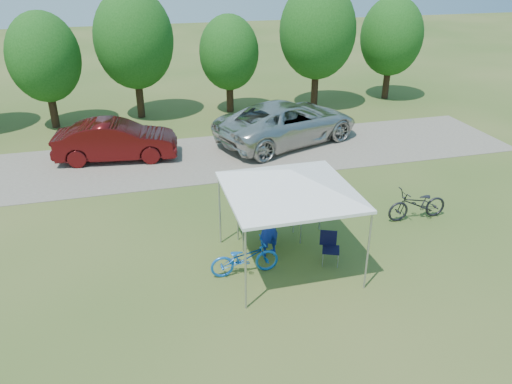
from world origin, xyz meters
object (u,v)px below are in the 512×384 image
at_px(folding_table, 269,221).
at_px(cyclist, 269,227).
at_px(minivan, 288,122).
at_px(sedan, 116,140).
at_px(bike_blue, 245,258).
at_px(bike_dark, 418,204).
at_px(cooler, 259,215).
at_px(folding_chair, 330,244).

height_order(folding_table, cyclist, cyclist).
height_order(minivan, sedan, minivan).
height_order(folding_table, bike_blue, bike_blue).
xyz_separation_m(bike_dark, minivan, (-1.70, 7.62, 0.40)).
bearing_deg(cooler, folding_table, -0.00).
distance_m(folding_table, cyclist, 0.66).
height_order(cooler, bike_dark, cooler).
xyz_separation_m(cooler, bike_dark, (5.08, 0.13, -0.41)).
distance_m(cyclist, sedan, 9.06).
xyz_separation_m(folding_chair, cooler, (-1.57, 1.36, 0.41)).
bearing_deg(folding_chair, cyclist, 176.39).
xyz_separation_m(folding_chair, sedan, (-5.34, 8.94, 0.28)).
distance_m(folding_table, sedan, 8.61).
bearing_deg(cyclist, bike_dark, 168.22).
bearing_deg(bike_blue, folding_table, -38.13).
distance_m(bike_blue, bike_dark, 6.00).
height_order(cyclist, bike_dark, cyclist).
height_order(folding_table, bike_dark, bike_dark).
relative_size(cyclist, minivan, 0.27).
height_order(folding_chair, sedan, sedan).
height_order(bike_dark, sedan, sedan).
xyz_separation_m(folding_table, bike_blue, (-1.04, -1.33, -0.22)).
xyz_separation_m(minivan, sedan, (-7.15, -0.17, -0.11)).
xyz_separation_m(folding_chair, bike_dark, (3.51, 1.49, -0.01)).
distance_m(bike_dark, minivan, 7.82).
relative_size(folding_chair, minivan, 0.14).
bearing_deg(folding_chair, minivan, 102.21).
bearing_deg(cooler, cyclist, -81.15).
bearing_deg(cyclist, minivan, -131.59).
bearing_deg(bike_blue, cooler, -29.34).
distance_m(minivan, sedan, 7.15).
relative_size(folding_chair, sedan, 0.18).
xyz_separation_m(cyclist, bike_blue, (-0.84, -0.72, -0.39)).
distance_m(cyclist, minivan, 8.98).
height_order(folding_chair, minivan, minivan).
bearing_deg(folding_table, folding_chair, -47.00).
height_order(folding_chair, bike_dark, bike_dark).
height_order(bike_dark, minivan, minivan).
distance_m(cyclist, bike_dark, 5.05).
xyz_separation_m(folding_chair, minivan, (1.81, 9.11, 0.39)).
bearing_deg(cooler, folding_chair, -41.00).
bearing_deg(sedan, minivan, -81.76).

